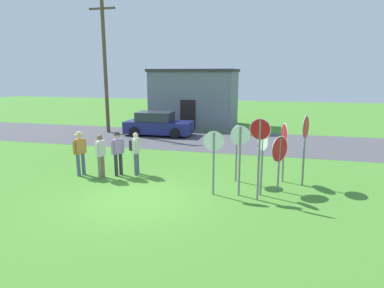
# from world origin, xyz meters

# --- Properties ---
(ground_plane) EXTENTS (80.00, 80.00, 0.00)m
(ground_plane) POSITION_xyz_m (0.00, 0.00, 0.00)
(ground_plane) COLOR #47842D
(street_asphalt) EXTENTS (60.00, 6.40, 0.01)m
(street_asphalt) POSITION_xyz_m (0.00, 10.06, 0.00)
(street_asphalt) COLOR #4C4C51
(street_asphalt) RESTS_ON ground
(building_background) EXTENTS (6.30, 4.38, 4.24)m
(building_background) POSITION_xyz_m (-1.90, 15.67, 2.13)
(building_background) COLOR slate
(building_background) RESTS_ON ground
(utility_pole) EXTENTS (1.80, 0.24, 8.56)m
(utility_pole) POSITION_xyz_m (-6.84, 11.06, 4.46)
(utility_pole) COLOR brown
(utility_pole) RESTS_ON ground
(parked_car_on_street) EXTENTS (4.32, 2.07, 1.51)m
(parked_car_on_street) POSITION_xyz_m (-3.19, 10.89, 0.69)
(parked_car_on_street) COLOR navy
(parked_car_on_street) RESTS_ON ground
(stop_sign_leaning_left) EXTENTS (0.36, 0.52, 2.14)m
(stop_sign_leaning_left) POSITION_xyz_m (3.83, 1.41, 1.42)
(stop_sign_leaning_left) COLOR slate
(stop_sign_leaning_left) RESTS_ON ground
(stop_sign_nearest) EXTENTS (0.52, 0.76, 1.92)m
(stop_sign_nearest) POSITION_xyz_m (4.38, 1.96, 1.30)
(stop_sign_nearest) COLOR slate
(stop_sign_nearest) RESTS_ON ground
(stop_sign_center_cluster) EXTENTS (0.28, 0.80, 2.53)m
(stop_sign_center_cluster) POSITION_xyz_m (5.23, 2.80, 1.75)
(stop_sign_center_cluster) COLOR slate
(stop_sign_center_cluster) RESTS_ON ground
(stop_sign_far_back) EXTENTS (0.66, 0.16, 2.62)m
(stop_sign_far_back) POSITION_xyz_m (3.75, 0.92, 1.75)
(stop_sign_far_back) COLOR slate
(stop_sign_far_back) RESTS_ON ground
(stop_sign_rear_left) EXTENTS (0.30, 0.66, 2.13)m
(stop_sign_rear_left) POSITION_xyz_m (2.85, 2.68, 1.44)
(stop_sign_rear_left) COLOR slate
(stop_sign_rear_left) RESTS_ON ground
(stop_sign_low_front) EXTENTS (0.22, 0.86, 2.20)m
(stop_sign_low_front) POSITION_xyz_m (4.53, 3.04, 1.52)
(stop_sign_low_front) COLOR slate
(stop_sign_low_front) RESTS_ON ground
(stop_sign_leaning_right) EXTENTS (0.62, 0.16, 2.33)m
(stop_sign_leaning_right) POSITION_xyz_m (3.13, 1.21, 1.55)
(stop_sign_leaning_right) COLOR slate
(stop_sign_leaning_right) RESTS_ON ground
(stop_sign_rear_right) EXTENTS (0.65, 0.11, 2.14)m
(stop_sign_rear_right) POSITION_xyz_m (2.30, 1.08, 1.44)
(stop_sign_rear_right) COLOR slate
(stop_sign_rear_right) RESTS_ON ground
(person_in_blue) EXTENTS (0.39, 0.57, 1.69)m
(person_in_blue) POSITION_xyz_m (-1.10, 2.56, 0.98)
(person_in_blue) COLOR #4C5670
(person_in_blue) RESTS_ON ground
(person_in_dark_shirt) EXTENTS (0.37, 0.51, 1.74)m
(person_in_dark_shirt) POSITION_xyz_m (-1.71, 2.26, 0.98)
(person_in_dark_shirt) COLOR #2D2D33
(person_in_dark_shirt) RESTS_ON ground
(person_near_signs) EXTENTS (0.36, 0.52, 1.74)m
(person_near_signs) POSITION_xyz_m (-3.15, 1.91, 0.98)
(person_near_signs) COLOR #4C5670
(person_near_signs) RESTS_ON ground
(person_on_left) EXTENTS (0.23, 0.57, 1.69)m
(person_on_left) POSITION_xyz_m (-2.19, 1.79, 0.95)
(person_on_left) COLOR #7A6B56
(person_on_left) RESTS_ON ground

